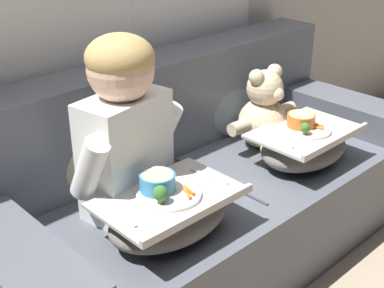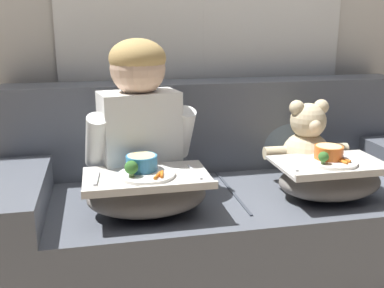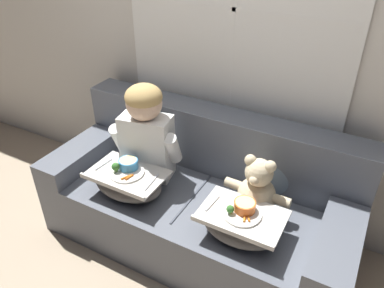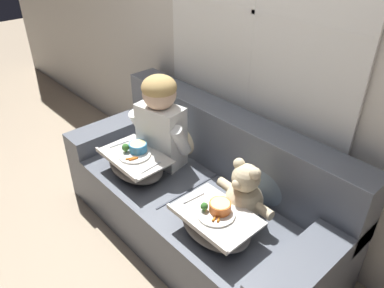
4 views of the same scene
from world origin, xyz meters
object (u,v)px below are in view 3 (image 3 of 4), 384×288
Objects in this scene: throw_pillow_behind_child at (165,138)px; child_figure at (146,128)px; throw_pillow_behind_teddy at (269,169)px; couch at (201,200)px; lap_tray_teddy at (241,224)px; teddy_bear at (257,190)px; lap_tray_child at (128,182)px.

child_figure reaches higher than throw_pillow_behind_child.
child_figure is at bearing -164.69° from throw_pillow_behind_teddy.
throw_pillow_behind_teddy is at bearing 15.31° from child_figure.
lap_tray_teddy is at bearing -34.16° from couch.
teddy_bear is at bearing -90.05° from throw_pillow_behind_teddy.
child_figure is 1.61× the size of teddy_bear.
teddy_bear is at bearing -15.59° from throw_pillow_behind_child.
throw_pillow_behind_child reaches higher than lap_tray_child.
lap_tray_teddy is (0.77, -0.00, -0.00)m from lap_tray_child.
throw_pillow_behind_child is 0.45m from lap_tray_child.
child_figure is at bearing 89.71° from lap_tray_child.
teddy_bear reaches higher than throw_pillow_behind_child.
couch is 3.02× the size of child_figure.
couch is 5.45× the size of throw_pillow_behind_teddy.
throw_pillow_behind_child is at bearing 164.41° from teddy_bear.
couch is 0.50m from lap_tray_child.
lap_tray_child is at bearing -90.12° from throw_pillow_behind_child.
throw_pillow_behind_teddy is (0.38, 0.18, 0.28)m from couch.
throw_pillow_behind_teddy is at bearing 89.95° from teddy_bear.
throw_pillow_behind_teddy is 0.79× the size of lap_tray_teddy.
child_figure is at bearing 163.38° from lap_tray_teddy.
throw_pillow_behind_teddy is at bearing 29.71° from lap_tray_child.
couch reaches higher than throw_pillow_behind_teddy.
couch is at bearing -24.98° from throw_pillow_behind_child.
teddy_bear reaches higher than throw_pillow_behind_teddy.
throw_pillow_behind_teddy is 0.21m from teddy_bear.
child_figure is at bearing -175.35° from couch.
teddy_bear is at bearing 16.28° from lap_tray_child.
teddy_bear is 0.24m from lap_tray_teddy.
child_figure reaches higher than throw_pillow_behind_teddy.
throw_pillow_behind_teddy reaches higher than lap_tray_teddy.
teddy_bear is 0.89× the size of lap_tray_teddy.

